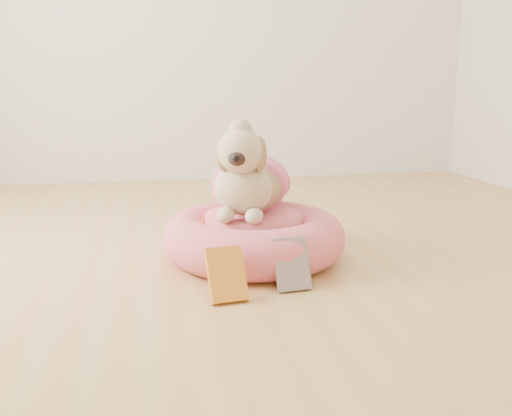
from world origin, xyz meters
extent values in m
plane|color=tan|center=(0.00, 0.00, 0.00)|extent=(4.50, 4.50, 0.00)
cylinder|color=#EC5C6A|center=(0.07, 0.31, 0.05)|extent=(0.52, 0.52, 0.11)
torus|color=#EC5C6A|center=(0.07, 0.31, 0.09)|extent=(0.71, 0.71, 0.18)
cylinder|color=#EC5C6A|center=(0.07, 0.31, 0.14)|extent=(0.38, 0.38, 0.10)
cube|color=gold|center=(-0.10, -0.10, 0.08)|extent=(0.13, 0.13, 0.16)
cube|color=white|center=(0.13, -0.04, 0.08)|extent=(0.13, 0.11, 0.17)
camera|label=1|loc=(-0.33, -1.81, 0.68)|focal=40.00mm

